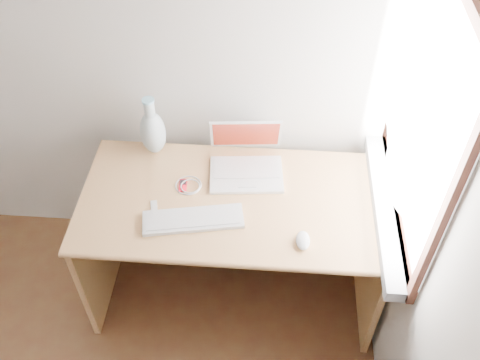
# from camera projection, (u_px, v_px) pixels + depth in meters

# --- Properties ---
(back_wall) EXTENTS (3.50, 0.04, 2.60)m
(back_wall) POSITION_uv_depth(u_px,v_px,m) (25.00, 40.00, 2.46)
(back_wall) COLOR silver
(back_wall) RESTS_ON floor
(window) EXTENTS (0.11, 0.99, 1.10)m
(window) POSITION_uv_depth(u_px,v_px,m) (416.00, 125.00, 2.08)
(window) COLOR white
(window) RESTS_ON right_wall
(desk) EXTENTS (1.44, 0.72, 0.76)m
(desk) POSITION_uv_depth(u_px,v_px,m) (235.00, 215.00, 2.72)
(desk) COLOR tan
(desk) RESTS_ON floor
(laptop) EXTENTS (0.37, 0.32, 0.24)m
(laptop) POSITION_uv_depth(u_px,v_px,m) (247.00, 161.00, 2.60)
(laptop) COLOR white
(laptop) RESTS_ON desk
(external_keyboard) EXTENTS (0.47, 0.22, 0.02)m
(external_keyboard) POSITION_uv_depth(u_px,v_px,m) (193.00, 219.00, 2.40)
(external_keyboard) COLOR white
(external_keyboard) RESTS_ON desk
(mouse) EXTENTS (0.06, 0.11, 0.04)m
(mouse) POSITION_uv_depth(u_px,v_px,m) (303.00, 240.00, 2.31)
(mouse) COLOR white
(mouse) RESTS_ON desk
(ipod) EXTENTS (0.04, 0.09, 0.01)m
(ipod) POSITION_uv_depth(u_px,v_px,m) (183.00, 186.00, 2.56)
(ipod) COLOR #B80C1C
(ipod) RESTS_ON desk
(cable_coil) EXTENTS (0.17, 0.17, 0.01)m
(cable_coil) POSITION_uv_depth(u_px,v_px,m) (188.00, 185.00, 2.56)
(cable_coil) COLOR white
(cable_coil) RESTS_ON desk
(remote) EXTENTS (0.05, 0.08, 0.01)m
(remote) POSITION_uv_depth(u_px,v_px,m) (154.00, 207.00, 2.46)
(remote) COLOR white
(remote) RESTS_ON desk
(vase) EXTENTS (0.13, 0.13, 0.33)m
(vase) POSITION_uv_depth(u_px,v_px,m) (153.00, 131.00, 2.64)
(vase) COLOR silver
(vase) RESTS_ON desk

